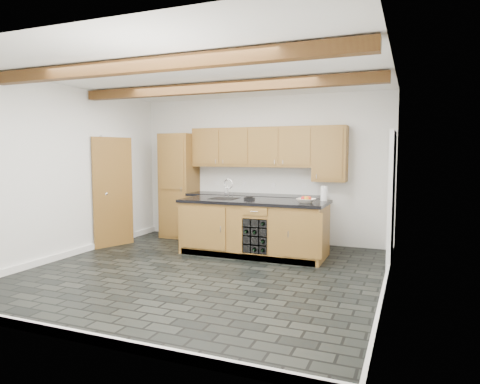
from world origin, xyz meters
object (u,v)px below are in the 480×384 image
(fruit_bowl, at_px, (306,201))
(paper_towel, at_px, (324,193))
(island, at_px, (254,227))
(kitchen_scale, at_px, (249,198))

(fruit_bowl, xyz_separation_m, paper_towel, (0.20, 0.43, 0.08))
(island, xyz_separation_m, fruit_bowl, (0.92, -0.13, 0.50))
(island, distance_m, fruit_bowl, 1.05)
(kitchen_scale, distance_m, paper_towel, 1.24)
(kitchen_scale, bearing_deg, paper_towel, 5.37)
(island, relative_size, paper_towel, 10.35)
(island, bearing_deg, kitchen_scale, -166.91)
(kitchen_scale, relative_size, paper_towel, 0.78)
(fruit_bowl, height_order, paper_towel, paper_towel)
(island, height_order, paper_towel, paper_towel)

